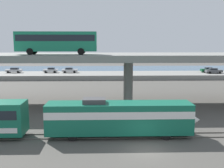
# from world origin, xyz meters

# --- Properties ---
(ground_plane) EXTENTS (260.00, 260.00, 0.00)m
(ground_plane) POSITION_xyz_m (0.00, 0.00, 0.00)
(ground_plane) COLOR #4C4944
(rail_strip_near) EXTENTS (110.00, 0.12, 0.12)m
(rail_strip_near) POSITION_xyz_m (0.00, 3.26, 0.06)
(rail_strip_near) COLOR #59544C
(rail_strip_near) RESTS_ON ground_plane
(rail_strip_far) EXTENTS (110.00, 0.12, 0.12)m
(rail_strip_far) POSITION_xyz_m (0.00, 4.74, 0.06)
(rail_strip_far) COLOR #59544C
(rail_strip_far) RESTS_ON ground_plane
(train_locomotive) EXTENTS (16.46, 3.04, 4.18)m
(train_locomotive) POSITION_xyz_m (-1.60, 4.00, 2.19)
(train_locomotive) COLOR #14664C
(train_locomotive) RESTS_ON ground_plane
(highway_overpass) EXTENTS (96.00, 12.62, 8.22)m
(highway_overpass) POSITION_xyz_m (0.00, 20.00, 7.55)
(highway_overpass) COLOR gray
(highway_overpass) RESTS_ON ground_plane
(transit_bus_on_overpass) EXTENTS (12.00, 2.68, 3.40)m
(transit_bus_on_overpass) POSITION_xyz_m (-11.06, 17.58, 10.28)
(transit_bus_on_overpass) COLOR #197A56
(transit_bus_on_overpass) RESTS_ON highway_overpass
(pier_parking_lot) EXTENTS (73.32, 12.60, 1.28)m
(pier_parking_lot) POSITION_xyz_m (0.00, 55.00, 0.64)
(pier_parking_lot) COLOR gray
(pier_parking_lot) RESTS_ON ground_plane
(parked_car_0) EXTENTS (4.67, 1.91, 1.50)m
(parked_car_0) POSITION_xyz_m (27.56, 53.65, 2.06)
(parked_car_0) COLOR #515459
(parked_car_0) RESTS_ON pier_parking_lot
(parked_car_1) EXTENTS (4.52, 1.99, 1.50)m
(parked_car_1) POSITION_xyz_m (-13.97, 56.61, 2.06)
(parked_car_1) COLOR #B7B7BC
(parked_car_1) RESTS_ON pier_parking_lot
(parked_car_2) EXTENTS (4.64, 1.88, 1.50)m
(parked_car_2) POSITION_xyz_m (-30.25, 56.86, 2.06)
(parked_car_2) COLOR #B7B7BC
(parked_car_2) RESTS_ON pier_parking_lot
(parked_car_3) EXTENTS (4.05, 1.88, 1.50)m
(parked_car_3) POSITION_xyz_m (26.93, 56.46, 2.05)
(parked_car_3) COLOR #0C4C26
(parked_car_3) RESTS_ON pier_parking_lot
(parked_car_4) EXTENTS (4.21, 1.89, 1.50)m
(parked_car_4) POSITION_xyz_m (-19.55, 56.81, 2.06)
(parked_car_4) COLOR #B7B7BC
(parked_car_4) RESTS_ON pier_parking_lot
(harbor_water) EXTENTS (140.00, 36.00, 0.01)m
(harbor_water) POSITION_xyz_m (0.00, 78.00, 0.00)
(harbor_water) COLOR #385B7A
(harbor_water) RESTS_ON ground_plane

